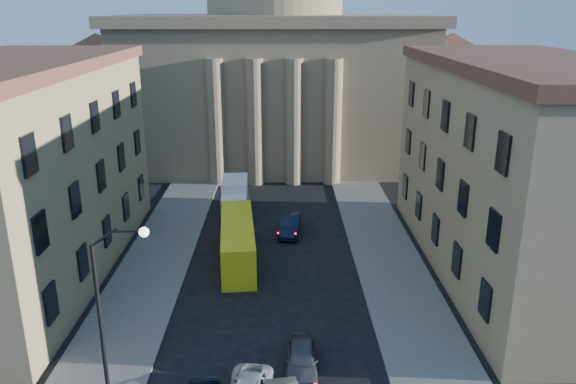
% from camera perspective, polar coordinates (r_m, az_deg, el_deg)
% --- Properties ---
extents(sidewalk_left, '(5.00, 60.00, 0.15)m').
position_cam_1_polar(sidewalk_left, '(37.85, -14.89, -10.23)').
color(sidewalk_left, '#5E5B56').
rests_on(sidewalk_left, ground).
extents(sidewalk_right, '(5.00, 60.00, 0.15)m').
position_cam_1_polar(sidewalk_right, '(37.55, 11.59, -10.21)').
color(sidewalk_right, '#5E5B56').
rests_on(sidewalk_right, ground).
extents(church, '(68.02, 28.76, 36.60)m').
position_cam_1_polar(church, '(69.96, -1.31, 13.36)').
color(church, '#8E7757').
rests_on(church, ground).
extents(building_left, '(11.60, 26.60, 14.70)m').
position_cam_1_polar(building_left, '(41.60, -25.84, 2.03)').
color(building_left, '#A0845E').
rests_on(building_left, ground).
extents(building_right, '(11.60, 26.60, 14.70)m').
position_cam_1_polar(building_right, '(41.06, 22.77, 2.24)').
color(building_right, '#A0845E').
rests_on(building_right, ground).
extents(street_lamp, '(2.62, 0.44, 8.83)m').
position_cam_1_polar(street_lamp, '(26.57, -17.63, -10.56)').
color(street_lamp, black).
rests_on(street_lamp, ground).
extents(car_right_far, '(1.80, 4.16, 1.40)m').
position_cam_1_polar(car_right_far, '(29.80, 1.39, -16.57)').
color(car_right_far, '#454549').
rests_on(car_right_far, ground).
extents(car_right_distant, '(2.05, 4.65, 1.49)m').
position_cam_1_polar(car_right_distant, '(46.22, 0.18, -3.36)').
color(car_right_distant, black).
rests_on(car_right_distant, ground).
extents(city_bus, '(3.21, 10.35, 2.87)m').
position_cam_1_polar(city_bus, '(41.39, -5.14, -4.88)').
color(city_bus, yellow).
rests_on(city_bus, ground).
extents(box_truck, '(2.39, 5.69, 3.08)m').
position_cam_1_polar(box_truck, '(50.57, -5.42, -0.66)').
color(box_truck, white).
rests_on(box_truck, ground).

